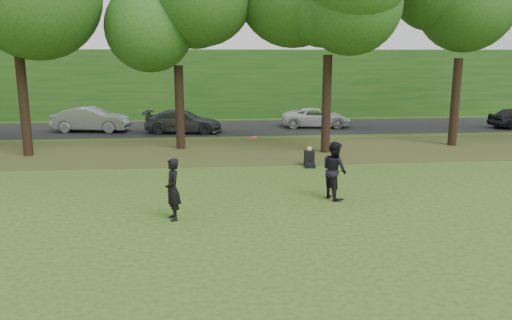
# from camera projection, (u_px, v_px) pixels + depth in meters

# --- Properties ---
(ground) EXTENTS (120.00, 120.00, 0.00)m
(ground) POSITION_uv_depth(u_px,v_px,m) (279.00, 254.00, 11.78)
(ground) COLOR #2F4816
(ground) RESTS_ON ground
(leaf_litter) EXTENTS (60.00, 7.00, 0.01)m
(leaf_litter) POSITION_uv_depth(u_px,v_px,m) (242.00, 151.00, 24.44)
(leaf_litter) COLOR #503D1C
(leaf_litter) RESTS_ON ground
(street) EXTENTS (70.00, 7.00, 0.02)m
(street) POSITION_uv_depth(u_px,v_px,m) (233.00, 128.00, 32.23)
(street) COLOR black
(street) RESTS_ON ground
(far_hedge) EXTENTS (70.00, 3.00, 5.00)m
(far_hedge) POSITION_uv_depth(u_px,v_px,m) (229.00, 84.00, 37.56)
(far_hedge) COLOR #1C4E16
(far_hedge) RESTS_ON ground
(player_left) EXTENTS (0.59, 0.74, 1.77)m
(player_left) POSITION_uv_depth(u_px,v_px,m) (173.00, 189.00, 14.06)
(player_left) COLOR black
(player_left) RESTS_ON ground
(player_right) EXTENTS (0.99, 1.11, 1.89)m
(player_right) POSITION_uv_depth(u_px,v_px,m) (334.00, 170.00, 16.15)
(player_right) COLOR black
(player_right) RESTS_ON ground
(parked_cars) EXTENTS (39.86, 4.03, 1.54)m
(parked_cars) POSITION_uv_depth(u_px,v_px,m) (188.00, 119.00, 30.89)
(parked_cars) COLOR black
(parked_cars) RESTS_ON street
(frisbee) EXTENTS (0.33, 0.32, 0.15)m
(frisbee) POSITION_uv_depth(u_px,v_px,m) (253.00, 137.00, 15.00)
(frisbee) COLOR #F6146F
(frisbee) RESTS_ON ground
(seated_person) EXTENTS (0.46, 0.76, 0.83)m
(seated_person) POSITION_uv_depth(u_px,v_px,m) (309.00, 159.00, 21.03)
(seated_person) COLOR black
(seated_person) RESTS_ON ground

